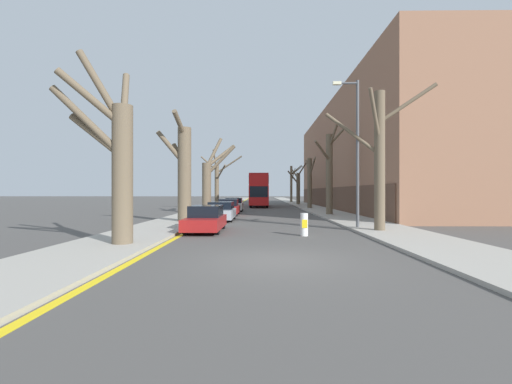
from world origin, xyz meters
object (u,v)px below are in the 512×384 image
Objects in this scene: street_tree_left_3 at (217,182)px; street_tree_right_1 at (329,171)px; parked_car_2 at (229,207)px; street_tree_right_3 at (298,186)px; street_tree_left_2 at (209,181)px; parked_car_0 at (206,219)px; street_tree_left_1 at (184,171)px; lamp_post at (356,146)px; parked_car_1 at (221,211)px; parked_car_3 at (234,205)px; traffic_bollard at (304,225)px; street_tree_right_4 at (292,183)px; double_decker_bus at (259,189)px; street_tree_right_0 at (379,156)px; street_tree_left_0 at (117,159)px; street_tree_right_2 at (310,181)px.

street_tree_left_3 is 15.62m from street_tree_right_1.
street_tree_right_1 is at bearing -45.78° from street_tree_left_3.
street_tree_right_3 is at bearing 69.40° from parked_car_2.
street_tree_left_2 is 1.68× the size of parked_car_0.
street_tree_left_1 is 10.74m from lamp_post.
parked_car_3 reaches higher than parked_car_1.
parked_car_1 is at bearing -106.74° from street_tree_right_3.
parked_car_2 is 14.96m from traffic_bollard.
street_tree_right_3 is (-0.05, 23.45, -0.86)m from street_tree_right_1.
street_tree_right_3 is 11.47m from street_tree_right_4.
double_decker_bus is 1.31× the size of lamp_post.
double_decker_bus is (4.51, 15.04, -0.53)m from street_tree_left_2.
parked_car_3 is at bearing 80.94° from street_tree_left_1.
street_tree_left_2 reaches higher than parked_car_1.
street_tree_right_0 is at bearing -39.71° from parked_car_1.
traffic_bollard is at bearing -94.60° from street_tree_right_4.
street_tree_left_2 reaches higher than parked_car_3.
street_tree_left_2 is at bearing 97.82° from parked_car_0.
street_tree_left_0 reaches higher than parked_car_2.
parked_car_0 is at bearing -103.67° from street_tree_right_3.
street_tree_right_1 is (10.78, 6.95, 0.44)m from street_tree_left_1.
street_tree_left_3 is 10.90m from street_tree_right_2.
street_tree_left_1 is 14.14m from parked_car_3.
street_tree_right_0 is at bearing -56.17° from parked_car_2.
street_tree_left_0 reaches higher than street_tree_right_3.
street_tree_right_1 is 14.81m from parked_car_0.
street_tree_right_2 is 6.15× the size of traffic_bollard.
street_tree_right_2 is at bearing -89.71° from street_tree_right_3.
street_tree_right_3 is at bearing 44.64° from double_decker_bus.
street_tree_right_3 is at bearing 88.82° from lamp_post.
street_tree_right_3 is at bearing 90.13° from street_tree_right_1.
street_tree_left_1 is 1.63× the size of parked_car_0.
street_tree_left_0 is at bearing -111.50° from street_tree_right_2.
parked_car_1 is at bearing 140.29° from street_tree_right_0.
street_tree_right_3 is 1.60× the size of parked_car_3.
street_tree_right_3 is at bearing 74.64° from street_tree_left_0.
street_tree_right_0 is at bearing -25.43° from street_tree_left_1.
lamp_post reaches higher than parked_car_1.
street_tree_left_1 is 32.24m from street_tree_right_3.
street_tree_right_3 is 24.37m from parked_car_2.
street_tree_right_3 is at bearing 48.54° from street_tree_left_3.
parked_car_2 is (-8.59, 12.81, -3.10)m from street_tree_right_0.
street_tree_right_0 is at bearing -90.05° from street_tree_right_4.
parked_car_3 reaches higher than parked_car_0.
double_decker_bus is at bearing 79.02° from street_tree_left_1.
street_tree_left_1 is 18.14m from street_tree_left_3.
lamp_post is at bearing -20.17° from street_tree_left_1.
street_tree_right_2 is 24.83m from parked_car_0.
street_tree_right_3 is 29.74m from parked_car_1.
street_tree_right_4 is at bearing 89.95° from street_tree_right_1.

